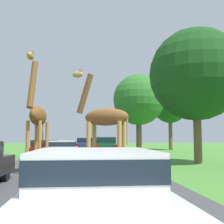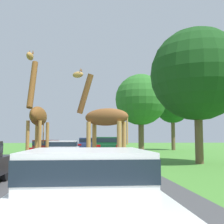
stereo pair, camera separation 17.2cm
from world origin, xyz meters
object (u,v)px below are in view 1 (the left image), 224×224
(car_queue_right, at_px, (44,148))
(car_far_ahead, at_px, (62,151))
(tree_right_cluster, at_px, (196,75))
(tree_far_right, at_px, (139,100))
(giraffe_companion, at_px, (37,116))
(car_lead_maroon, at_px, (94,190))
(tree_mid_field, at_px, (170,106))
(giraffe_near_road, at_px, (104,121))
(car_queue_left, at_px, (85,144))
(car_verge_right, at_px, (104,146))

(car_queue_right, bearing_deg, car_far_ahead, -72.42)
(tree_right_cluster, xyz_separation_m, tree_far_right, (-0.95, 12.70, 0.16))
(giraffe_companion, bearing_deg, tree_far_right, -110.46)
(car_lead_maroon, bearing_deg, tree_mid_field, 70.09)
(car_lead_maroon, distance_m, car_far_ahead, 12.28)
(giraffe_near_road, bearing_deg, giraffe_companion, 119.34)
(tree_right_cluster, bearing_deg, car_lead_maroon, -119.61)
(giraffe_near_road, distance_m, tree_mid_field, 23.46)
(car_queue_right, xyz_separation_m, tree_far_right, (8.71, 6.66, 4.73))
(giraffe_companion, relative_size, car_queue_left, 1.13)
(car_far_ahead, bearing_deg, tree_right_cluster, -4.45)
(giraffe_companion, height_order, tree_far_right, tree_far_right)
(car_far_ahead, distance_m, tree_far_right, 14.73)
(car_lead_maroon, height_order, car_far_ahead, car_far_ahead)
(giraffe_near_road, bearing_deg, car_queue_right, 50.09)
(car_verge_right, relative_size, tree_right_cluster, 0.56)
(giraffe_near_road, distance_m, giraffe_companion, 2.92)
(car_queue_right, bearing_deg, car_queue_left, 70.15)
(tree_right_cluster, relative_size, tree_far_right, 0.99)
(giraffe_near_road, height_order, car_verge_right, giraffe_near_road)
(car_queue_right, relative_size, tree_far_right, 0.51)
(giraffe_companion, relative_size, tree_right_cluster, 0.62)
(car_queue_right, bearing_deg, giraffe_near_road, -67.86)
(car_verge_right, bearing_deg, car_queue_left, 102.15)
(giraffe_companion, height_order, car_lead_maroon, giraffe_companion)
(giraffe_near_road, distance_m, car_queue_right, 10.31)
(car_queue_left, bearing_deg, car_verge_right, -77.85)
(giraffe_companion, xyz_separation_m, car_queue_left, (2.24, 18.27, -1.65))
(car_queue_right, xyz_separation_m, tree_mid_field, (13.67, 11.64, 4.67))
(car_lead_maroon, height_order, car_verge_right, car_verge_right)
(giraffe_near_road, xyz_separation_m, car_queue_right, (-3.84, 9.44, -1.54))
(giraffe_companion, distance_m, car_queue_left, 18.48)
(giraffe_near_road, height_order, car_queue_right, giraffe_near_road)
(car_queue_left, relative_size, car_far_ahead, 0.95)
(tree_right_cluster, bearing_deg, tree_mid_field, 77.21)
(car_far_ahead, relative_size, tree_right_cluster, 0.58)
(giraffe_near_road, xyz_separation_m, car_verge_right, (0.88, 10.94, -1.43))
(car_far_ahead, bearing_deg, car_queue_left, 84.17)
(tree_far_right, bearing_deg, car_queue_left, 159.32)
(giraffe_near_road, relative_size, giraffe_companion, 0.95)
(giraffe_near_road, distance_m, car_queue_left, 18.27)
(car_verge_right, relative_size, tree_far_right, 0.56)
(giraffe_near_road, xyz_separation_m, car_queue_left, (-0.68, 18.20, -1.48))
(giraffe_companion, distance_m, car_far_ahead, 4.51)
(car_queue_right, xyz_separation_m, car_queue_left, (3.16, 8.76, 0.07))
(car_far_ahead, xyz_separation_m, tree_right_cluster, (7.94, -0.62, 4.56))
(car_lead_maroon, relative_size, car_queue_right, 1.11)
(car_queue_right, bearing_deg, tree_mid_field, 40.41)
(car_queue_left, height_order, car_far_ahead, car_queue_left)
(car_queue_left, distance_m, car_verge_right, 7.42)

